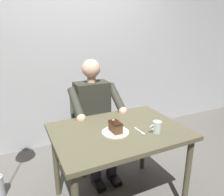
# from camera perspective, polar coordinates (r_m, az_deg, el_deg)

# --- Properties ---
(cafe_rear_panel) EXTENTS (6.40, 0.12, 3.00)m
(cafe_rear_panel) POSITION_cam_1_polar(r_m,az_deg,el_deg) (2.92, -11.30, 16.76)
(cafe_rear_panel) COLOR #A6A9AA
(cafe_rear_panel) RESTS_ON ground
(dining_table) EXTENTS (1.09, 0.79, 0.74)m
(dining_table) POSITION_cam_1_polar(r_m,az_deg,el_deg) (1.83, 1.85, -10.91)
(dining_table) COLOR brown
(dining_table) RESTS_ON ground
(chair) EXTENTS (0.42, 0.42, 0.92)m
(chair) POSITION_cam_1_polar(r_m,az_deg,el_deg) (2.49, -5.99, -6.48)
(chair) COLOR #4A5F48
(chair) RESTS_ON ground
(seated_person) EXTENTS (0.53, 0.58, 1.25)m
(seated_person) POSITION_cam_1_polar(r_m,az_deg,el_deg) (2.28, -4.61, -4.81)
(seated_person) COLOR #2D2D25
(seated_person) RESTS_ON ground
(dessert_plate) EXTENTS (0.22, 0.22, 0.01)m
(dessert_plate) POSITION_cam_1_polar(r_m,az_deg,el_deg) (1.73, 0.93, -9.23)
(dessert_plate) COLOR silver
(dessert_plate) RESTS_ON dining_table
(cake_slice) EXTENTS (0.07, 0.13, 0.10)m
(cake_slice) POSITION_cam_1_polar(r_m,az_deg,el_deg) (1.71, 0.93, -7.78)
(cake_slice) COLOR brown
(cake_slice) RESTS_ON dessert_plate
(coffee_cup) EXTENTS (0.11, 0.07, 0.09)m
(coffee_cup) POSITION_cam_1_polar(r_m,az_deg,el_deg) (1.76, 12.00, -7.58)
(coffee_cup) COLOR #B1C4BC
(coffee_cup) RESTS_ON dining_table
(dessert_spoon) EXTENTS (0.03, 0.14, 0.01)m
(dessert_spoon) POSITION_cam_1_polar(r_m,az_deg,el_deg) (1.75, 7.83, -9.07)
(dessert_spoon) COLOR silver
(dessert_spoon) RESTS_ON dining_table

